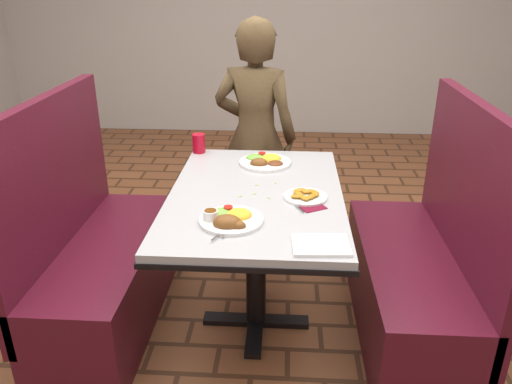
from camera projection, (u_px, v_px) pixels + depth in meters
The scene contains 14 objects.
dining_table at pixel (256, 211), 2.36m from camera, with size 0.81×1.21×0.75m.
booth_bench_left at pixel (100, 264), 2.54m from camera, with size 0.47×1.20×1.17m.
booth_bench_right at pixel (418, 275), 2.44m from camera, with size 0.47×1.20×1.17m.
diner_person at pixel (255, 137), 3.18m from camera, with size 0.53×0.35×1.47m, color brown.
near_dinner_plate at pixel (230, 216), 2.03m from camera, with size 0.26×0.26×0.08m.
far_dinner_plate at pixel (265, 159), 2.66m from camera, with size 0.28×0.28×0.07m.
plantain_plate at pixel (305, 196), 2.25m from camera, with size 0.20×0.20×0.03m.
maroon_napkin at pixel (311, 206), 2.18m from camera, with size 0.11×0.11×0.00m, color maroon.
spoon_utensil at pixel (297, 207), 2.16m from camera, with size 0.01×0.13×0.00m, color silver.
red_tumbler at pixel (199, 143), 2.82m from camera, with size 0.07×0.07×0.11m, color red.
paper_napkin at pixel (321, 245), 1.85m from camera, with size 0.21×0.16×0.01m, color white.
knife_utensil at pixel (223, 227), 1.98m from camera, with size 0.01×0.17×0.00m, color silver.
fork_utensil at pixel (220, 233), 1.93m from camera, with size 0.01×0.13×0.00m, color silver.
lettuce_shreds at pixel (265, 187), 2.37m from camera, with size 0.28×0.32×0.00m, color #8BB147, non-canonical shape.
Camera 1 is at (0.14, -2.12, 1.68)m, focal length 35.00 mm.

